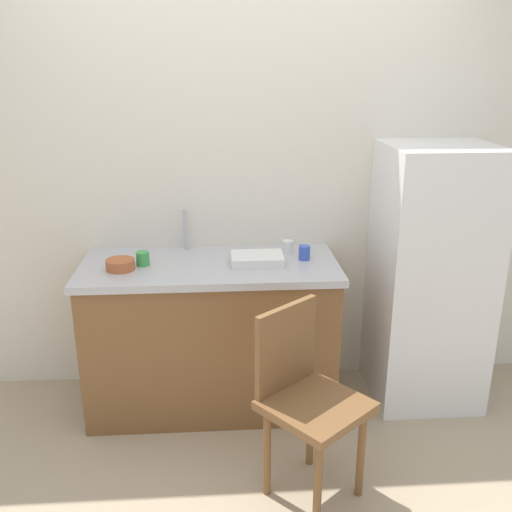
{
  "coord_description": "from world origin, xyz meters",
  "views": [
    {
      "loc": [
        -0.12,
        -2.27,
        1.9
      ],
      "look_at": [
        0.08,
        0.6,
        0.92
      ],
      "focal_mm": 39.87,
      "sensor_mm": 36.0,
      "label": 1
    }
  ],
  "objects_px": {
    "chair": "(305,395)",
    "cup_white": "(288,247)",
    "dish_tray": "(257,259)",
    "terracotta_bowl": "(120,265)",
    "refrigerator": "(430,277)",
    "cup_green": "(143,258)",
    "cup_blue": "(304,253)"
  },
  "relations": [
    {
      "from": "chair",
      "to": "cup_white",
      "type": "relative_size",
      "value": 12.23
    },
    {
      "from": "dish_tray",
      "to": "terracotta_bowl",
      "type": "height_order",
      "value": "terracotta_bowl"
    },
    {
      "from": "refrigerator",
      "to": "terracotta_bowl",
      "type": "bearing_deg",
      "value": -176.95
    },
    {
      "from": "terracotta_bowl",
      "to": "cup_green",
      "type": "relative_size",
      "value": 2.01
    },
    {
      "from": "chair",
      "to": "dish_tray",
      "type": "bearing_deg",
      "value": 62.93
    },
    {
      "from": "chair",
      "to": "cup_green",
      "type": "xyz_separation_m",
      "value": [
        -0.78,
        0.74,
        0.4
      ]
    },
    {
      "from": "dish_tray",
      "to": "cup_blue",
      "type": "distance_m",
      "value": 0.27
    },
    {
      "from": "dish_tray",
      "to": "cup_white",
      "type": "distance_m",
      "value": 0.25
    },
    {
      "from": "chair",
      "to": "cup_white",
      "type": "height_order",
      "value": "cup_white"
    },
    {
      "from": "dish_tray",
      "to": "cup_blue",
      "type": "bearing_deg",
      "value": 9.99
    },
    {
      "from": "cup_green",
      "to": "cup_blue",
      "type": "xyz_separation_m",
      "value": [
        0.88,
        0.03,
        0.0
      ]
    },
    {
      "from": "refrigerator",
      "to": "cup_white",
      "type": "bearing_deg",
      "value": 171.16
    },
    {
      "from": "chair",
      "to": "cup_blue",
      "type": "height_order",
      "value": "cup_blue"
    },
    {
      "from": "chair",
      "to": "dish_tray",
      "type": "xyz_separation_m",
      "value": [
        -0.16,
        0.73,
        0.39
      ]
    },
    {
      "from": "chair",
      "to": "cup_green",
      "type": "relative_size",
      "value": 11.96
    },
    {
      "from": "dish_tray",
      "to": "cup_blue",
      "type": "height_order",
      "value": "cup_blue"
    },
    {
      "from": "cup_blue",
      "to": "refrigerator",
      "type": "bearing_deg",
      "value": -0.24
    },
    {
      "from": "refrigerator",
      "to": "chair",
      "type": "height_order",
      "value": "refrigerator"
    },
    {
      "from": "refrigerator",
      "to": "chair",
      "type": "xyz_separation_m",
      "value": [
        -0.82,
        -0.77,
        -0.24
      ]
    },
    {
      "from": "dish_tray",
      "to": "terracotta_bowl",
      "type": "bearing_deg",
      "value": -176.23
    },
    {
      "from": "refrigerator",
      "to": "cup_white",
      "type": "relative_size",
      "value": 20.44
    },
    {
      "from": "chair",
      "to": "dish_tray",
      "type": "distance_m",
      "value": 0.84
    },
    {
      "from": "cup_green",
      "to": "cup_white",
      "type": "xyz_separation_m",
      "value": [
        0.8,
        0.15,
        -0.0
      ]
    },
    {
      "from": "terracotta_bowl",
      "to": "cup_white",
      "type": "bearing_deg",
      "value": 13.33
    },
    {
      "from": "terracotta_bowl",
      "to": "dish_tray",
      "type": "bearing_deg",
      "value": 3.77
    },
    {
      "from": "cup_white",
      "to": "cup_blue",
      "type": "distance_m",
      "value": 0.14
    },
    {
      "from": "refrigerator",
      "to": "cup_blue",
      "type": "bearing_deg",
      "value": 179.76
    },
    {
      "from": "refrigerator",
      "to": "chair",
      "type": "distance_m",
      "value": 1.15
    },
    {
      "from": "chair",
      "to": "cup_white",
      "type": "distance_m",
      "value": 0.98
    },
    {
      "from": "refrigerator",
      "to": "cup_blue",
      "type": "height_order",
      "value": "refrigerator"
    },
    {
      "from": "terracotta_bowl",
      "to": "cup_white",
      "type": "distance_m",
      "value": 0.93
    },
    {
      "from": "dish_tray",
      "to": "cup_green",
      "type": "xyz_separation_m",
      "value": [
        -0.61,
        0.02,
        0.01
      ]
    }
  ]
}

